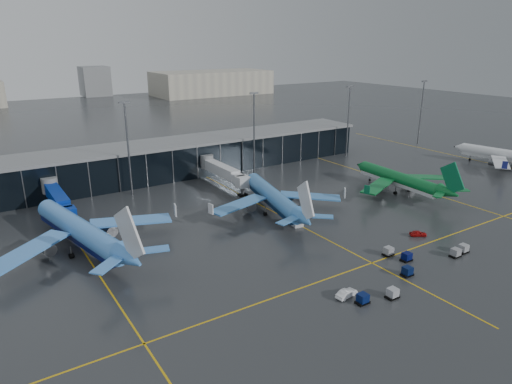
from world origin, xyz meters
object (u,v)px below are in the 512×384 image
airliner_arkefly (78,218)px  baggage_carts (413,266)px  airliner_ba (507,149)px  service_van_white (346,293)px  mobile_airstair (296,222)px  service_van_red (418,233)px  airliner_aer_lingus (399,171)px  airliner_klm_near (273,188)px

airliner_arkefly → baggage_carts: 65.14m
airliner_ba → service_van_white: bearing=-173.5°
mobile_airstair → service_van_white: bearing=-103.1°
baggage_carts → airliner_ba: bearing=20.2°
mobile_airstair → service_van_red: size_ratio=0.97×
airliner_ba → airliner_aer_lingus: bearing=167.5°
service_van_white → baggage_carts: bearing=-97.7°
airliner_arkefly → airliner_klm_near: 45.13m
baggage_carts → service_van_white: baggage_carts is taller
airliner_klm_near → airliner_ba: 90.64m
mobile_airstair → service_van_red: mobile_airstair is taller
airliner_klm_near → baggage_carts: bearing=-70.4°
baggage_carts → service_van_white: 16.84m
service_van_red → service_van_white: bearing=141.0°
airliner_arkefly → service_van_red: (62.86, -32.58, -6.34)m
airliner_arkefly → service_van_white: (32.39, -42.42, -6.26)m
airliner_arkefly → airliner_klm_near: (45.02, -3.12, -0.72)m
airliner_aer_lingus → airliner_ba: size_ratio=0.96×
airliner_aer_lingus → service_van_red: 32.06m
airliner_klm_near → baggage_carts: 39.69m
service_van_red → mobile_airstair: bearing=77.0°
airliner_klm_near → airliner_ba: (90.34, -7.31, -0.15)m
airliner_ba → service_van_white: airliner_ba is taller
airliner_aer_lingus → airliner_arkefly: bearing=177.9°
airliner_aer_lingus → mobile_airstair: 39.97m
airliner_aer_lingus → airliner_ba: airliner_ba is taller
airliner_arkefly → airliner_aer_lingus: 84.26m
airliner_klm_near → service_van_red: 34.90m
airliner_arkefly → service_van_red: 71.09m
baggage_carts → service_van_white: size_ratio=7.84×
airliner_aer_lingus → airliner_ba: bearing=2.2°
baggage_carts → service_van_red: (13.63, 9.62, -0.14)m
airliner_ba → mobile_airstair: (-90.97, -2.93, -5.31)m
airliner_klm_near → service_van_white: size_ratio=9.70×
airliner_aer_lingus → service_van_red: bearing=-127.5°
service_van_red → service_van_white: 32.01m
airliner_arkefly → service_van_white: bearing=-64.0°
baggage_carts → service_van_red: bearing=35.2°
service_van_red → service_van_white: (-30.46, -9.83, 0.07)m
baggage_carts → mobile_airstair: (-4.84, 28.84, 0.01)m
airliner_ba → service_van_white: 107.96m
airliner_aer_lingus → service_van_red: size_ratio=10.56×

